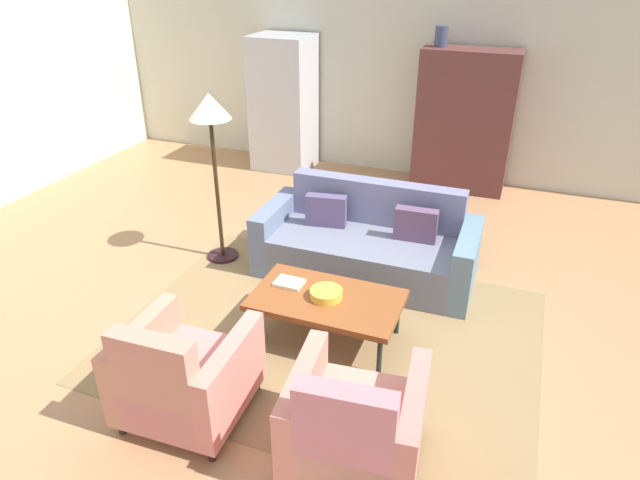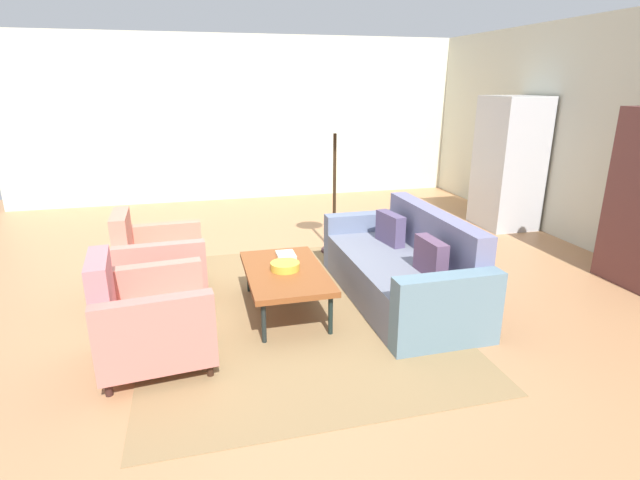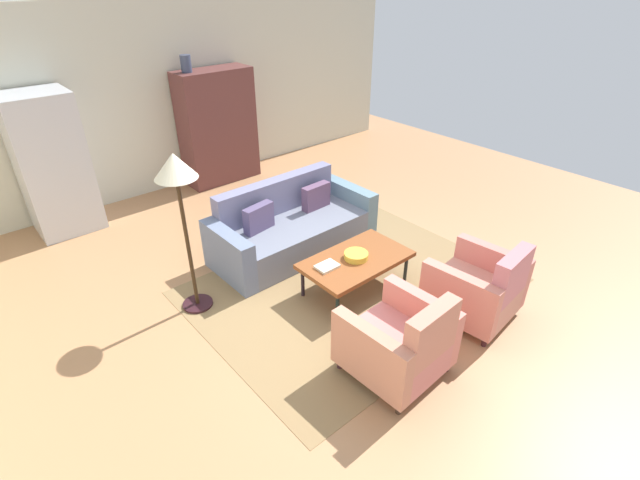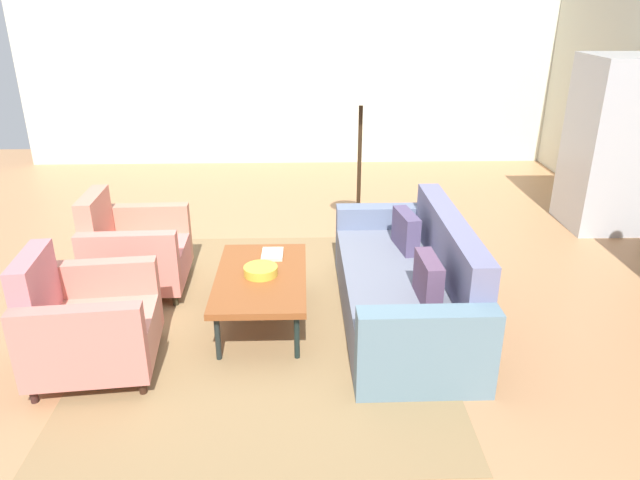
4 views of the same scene
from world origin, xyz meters
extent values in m
plane|color=#AD7B51|center=(0.00, 0.00, 0.00)|extent=(11.00, 11.00, 0.00)
cube|color=beige|center=(-4.58, 0.00, 1.40)|extent=(0.12, 7.86, 2.80)
cube|color=olive|center=(0.21, -0.09, 0.00)|extent=(3.40, 2.60, 0.01)
cube|color=slate|center=(0.21, 0.96, 0.21)|extent=(1.75, 0.91, 0.42)
cube|color=slate|center=(0.20, 1.32, 0.43)|extent=(1.74, 0.19, 0.86)
cube|color=slate|center=(1.17, 0.97, 0.31)|extent=(0.19, 0.90, 0.62)
cube|color=slate|center=(-0.75, 0.95, 0.31)|extent=(0.19, 0.90, 0.62)
cube|color=#5D425D|center=(0.65, 1.06, 0.58)|extent=(0.40, 0.14, 0.32)
cube|color=#524567|center=(-0.24, 1.05, 0.58)|extent=(0.41, 0.18, 0.32)
cylinder|color=black|center=(-0.32, 0.14, 0.18)|extent=(0.04, 0.04, 0.36)
cylinder|color=black|center=(0.74, 0.14, 0.18)|extent=(0.04, 0.04, 0.36)
cylinder|color=black|center=(-0.32, -0.42, 0.18)|extent=(0.04, 0.04, 0.36)
cylinder|color=black|center=(0.74, -0.42, 0.18)|extent=(0.04, 0.04, 0.36)
cube|color=brown|center=(0.21, -0.14, 0.38)|extent=(1.20, 0.70, 0.05)
cylinder|color=#371E23|center=(-0.75, -0.92, 0.05)|extent=(0.05, 0.05, 0.10)
cylinder|color=#322C1B|center=(-0.07, -0.89, 0.05)|extent=(0.05, 0.05, 0.10)
cylinder|color=#3A281D|center=(-0.72, -1.59, 0.05)|extent=(0.05, 0.05, 0.10)
cylinder|color=#381A18|center=(-0.04, -1.57, 0.05)|extent=(0.05, 0.05, 0.10)
cube|color=#CF7873|center=(-0.39, -1.24, 0.25)|extent=(0.59, 0.82, 0.30)
cube|color=tan|center=(-0.38, -1.57, 0.49)|extent=(0.56, 0.16, 0.78)
cube|color=tan|center=(-0.73, -1.25, 0.38)|extent=(0.15, 0.80, 0.56)
cube|color=#D37A6D|center=(-0.05, -1.23, 0.38)|extent=(0.15, 0.80, 0.56)
cylinder|color=#3C281E|center=(0.43, -0.94, 0.05)|extent=(0.05, 0.05, 0.10)
cylinder|color=#321C12|center=(1.11, -0.87, 0.05)|extent=(0.05, 0.05, 0.10)
cylinder|color=#3A191D|center=(0.50, -1.61, 0.05)|extent=(0.05, 0.05, 0.10)
cylinder|color=#361C18|center=(1.18, -1.55, 0.05)|extent=(0.05, 0.05, 0.10)
cube|color=tan|center=(0.81, -1.24, 0.25)|extent=(0.64, 0.85, 0.30)
cube|color=#C27178|center=(0.84, -1.57, 0.49)|extent=(0.57, 0.19, 0.78)
cube|color=tan|center=(0.47, -1.28, 0.38)|extent=(0.20, 0.81, 0.56)
cube|color=#C47368|center=(1.14, -1.21, 0.38)|extent=(0.20, 0.81, 0.56)
cylinder|color=gold|center=(0.20, -0.14, 0.44)|extent=(0.26, 0.26, 0.07)
cube|color=beige|center=(-0.15, -0.07, 0.42)|extent=(0.24, 0.18, 0.03)
cube|color=#B7BABF|center=(-1.79, 3.48, 0.93)|extent=(0.80, 0.70, 1.85)
cylinder|color=black|center=(-1.29, 0.75, 0.01)|extent=(0.32, 0.32, 0.03)
cylinder|color=#302012|center=(-1.29, 0.75, 0.76)|extent=(0.04, 0.04, 1.45)
cone|color=beige|center=(-1.29, 0.75, 1.60)|extent=(0.40, 0.40, 0.24)
camera|label=1|loc=(1.49, -3.63, 2.91)|focal=31.17mm
camera|label=2|loc=(4.28, -0.87, 2.03)|focal=27.45mm
camera|label=3|loc=(-2.88, -3.11, 3.17)|focal=26.09mm
camera|label=4|loc=(4.28, 0.20, 2.43)|focal=32.78mm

